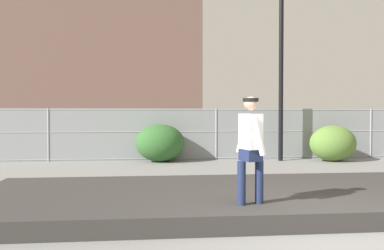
{
  "coord_description": "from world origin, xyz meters",
  "views": [
    {
      "loc": [
        -2.5,
        -5.44,
        1.67
      ],
      "look_at": [
        -1.28,
        5.89,
        1.36
      ],
      "focal_mm": 39.43,
      "sensor_mm": 36.0,
      "label": 1
    }
  ],
  "objects": [
    {
      "name": "chain_fence",
      "position": [
        0.0,
        9.6,
        0.93
      ],
      "size": [
        23.66,
        0.06,
        1.85
      ],
      "color": "gray",
      "rests_on": "ground_plane"
    },
    {
      "name": "skateboard",
      "position": [
        -0.93,
        0.83,
        0.06
      ],
      "size": [
        0.82,
        0.4,
        0.07
      ],
      "color": "#9E5B33",
      "rests_on": "ground_plane"
    },
    {
      "name": "shrub_left",
      "position": [
        -2.04,
        9.12,
        0.65
      ],
      "size": [
        1.68,
        1.38,
        1.3
      ],
      "color": "#2D5B28",
      "rests_on": "ground_plane"
    },
    {
      "name": "skater",
      "position": [
        -0.93,
        0.83,
        1.14
      ],
      "size": [
        0.72,
        0.62,
        1.86
      ],
      "color": "black",
      "rests_on": "skateboard"
    },
    {
      "name": "parked_car_near",
      "position": [
        -3.19,
        12.5,
        0.84
      ],
      "size": [
        4.55,
        2.26,
        1.66
      ],
      "color": "#474C54",
      "rests_on": "ground_plane"
    },
    {
      "name": "ground_plane",
      "position": [
        0.0,
        0.0,
        0.0
      ],
      "size": [
        120.0,
        120.0,
        0.0
      ],
      "primitive_type": "plane",
      "color": "slate"
    },
    {
      "name": "library_building",
      "position": [
        -9.31,
        41.11,
        11.9
      ],
      "size": [
        24.54,
        11.01,
        23.79
      ],
      "color": "brown",
      "rests_on": "ground_plane"
    },
    {
      "name": "parked_car_mid",
      "position": [
        3.07,
        12.71,
        0.84
      ],
      "size": [
        4.4,
        1.95,
        1.66
      ],
      "color": "#566B4C",
      "rests_on": "ground_plane"
    },
    {
      "name": "street_lamp",
      "position": [
        2.22,
        9.04,
        4.51
      ],
      "size": [
        0.44,
        0.44,
        7.32
      ],
      "color": "black",
      "rests_on": "ground_plane"
    },
    {
      "name": "shrub_center",
      "position": [
        3.98,
        8.67,
        0.63
      ],
      "size": [
        1.63,
        1.33,
        1.26
      ],
      "color": "#567A33",
      "rests_on": "ground_plane"
    },
    {
      "name": "gravel_berm",
      "position": [
        0.0,
        2.03,
        0.14
      ],
      "size": [
        10.98,
        3.83,
        0.28
      ],
      "primitive_type": "cube",
      "color": "#33302D",
      "rests_on": "ground_plane"
    }
  ]
}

